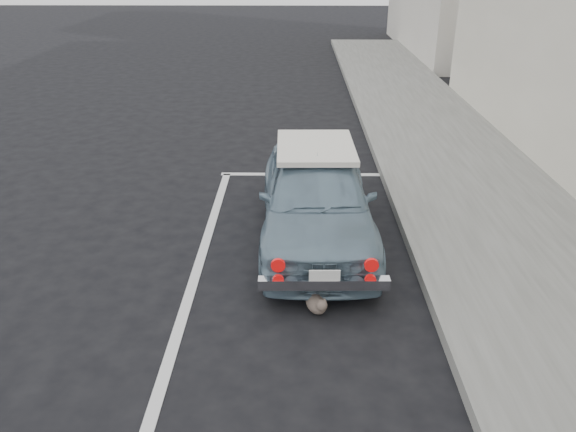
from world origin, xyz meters
name	(u,v)px	position (x,y,z in m)	size (l,w,h in m)	color
sidewalk	(574,327)	(3.20, 2.00, 0.07)	(2.80, 40.00, 0.15)	#63635F
pline_front	(306,174)	(0.50, 6.50, 0.00)	(3.00, 0.12, 0.01)	silver
pline_side	(194,279)	(-0.90, 3.00, 0.00)	(0.12, 7.00, 0.01)	silver
retro_coupe	(316,195)	(0.59, 4.11, 0.63)	(1.55, 3.71, 1.25)	#708B9E
cat	(317,303)	(0.56, 2.34, 0.12)	(0.31, 0.45, 0.25)	#64564C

